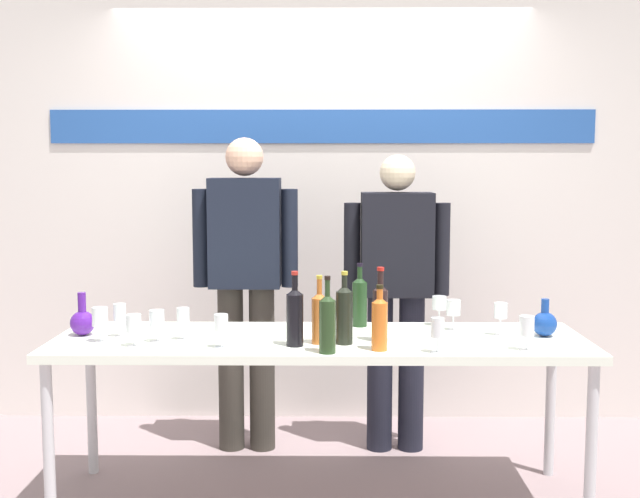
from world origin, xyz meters
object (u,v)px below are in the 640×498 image
at_px(wine_bottle_6, 360,300).
at_px(wine_glass_left_4, 134,324).
at_px(wine_bottle_1, 380,310).
at_px(wine_glass_right_0, 527,327).
at_px(wine_glass_left_3, 120,313).
at_px(presenter_left, 246,274).
at_px(wine_glass_left_0, 100,317).
at_px(wine_glass_right_2, 439,304).
at_px(wine_glass_right_4, 453,308).
at_px(wine_glass_left_2, 183,318).
at_px(decanter_blue_right, 545,323).
at_px(wine_glass_left_1, 157,319).
at_px(wine_glass_right_3, 501,311).
at_px(decanter_blue_left, 82,321).
at_px(presenter_right, 396,285).
at_px(wine_bottle_5, 327,322).
at_px(wine_bottle_2, 344,313).
at_px(wine_glass_right_1, 438,329).
at_px(wine_bottle_4, 380,321).
at_px(wine_bottle_0, 295,315).
at_px(wine_bottle_3, 319,316).
at_px(wine_glass_left_5, 221,324).

height_order(wine_bottle_6, wine_glass_left_4, wine_bottle_6).
bearing_deg(wine_bottle_1, wine_glass_left_4, -173.87).
bearing_deg(wine_glass_right_0, wine_glass_left_3, 172.18).
height_order(presenter_left, wine_glass_left_0, presenter_left).
distance_m(wine_glass_left_4, wine_glass_right_2, 1.48).
relative_size(presenter_left, wine_glass_right_4, 11.63).
relative_size(wine_bottle_6, wine_glass_left_2, 2.12).
bearing_deg(decanter_blue_right, wine_glass_left_1, -175.62).
relative_size(wine_glass_left_2, wine_glass_right_3, 0.96).
distance_m(decanter_blue_left, presenter_left, 0.95).
bearing_deg(wine_glass_right_2, presenter_right, 114.36).
xyz_separation_m(wine_glass_left_4, wine_glass_right_4, (1.46, 0.36, 0.01)).
bearing_deg(wine_bottle_6, presenter_right, 62.20).
xyz_separation_m(wine_bottle_5, wine_bottle_6, (0.16, 0.56, -0.00)).
height_order(wine_bottle_2, wine_glass_left_4, wine_bottle_2).
bearing_deg(wine_glass_left_0, wine_bottle_6, 17.02).
bearing_deg(wine_bottle_2, wine_glass_left_0, 178.81).
bearing_deg(wine_bottle_2, wine_glass_right_1, -22.80).
distance_m(wine_bottle_2, wine_glass_right_4, 0.61).
bearing_deg(wine_bottle_4, wine_glass_right_2, 57.71).
relative_size(wine_glass_left_3, wine_glass_right_2, 1.05).
relative_size(wine_glass_left_2, wine_glass_right_1, 0.98).
height_order(wine_bottle_0, wine_bottle_3, wine_bottle_0).
bearing_deg(wine_glass_left_4, wine_glass_right_4, 13.83).
distance_m(wine_bottle_3, wine_glass_left_1, 0.73).
distance_m(wine_bottle_4, wine_glass_right_3, 0.66).
bearing_deg(wine_bottle_5, wine_glass_left_4, 172.51).
xyz_separation_m(wine_bottle_4, wine_glass_left_0, (-1.25, 0.14, -0.01)).
relative_size(wine_glass_left_4, wine_glass_right_1, 0.94).
bearing_deg(wine_bottle_5, wine_bottle_2, 66.52).
xyz_separation_m(decanter_blue_left, wine_glass_left_5, (0.68, -0.24, 0.04)).
relative_size(wine_bottle_3, wine_glass_right_1, 2.04).
relative_size(wine_glass_left_2, wine_glass_left_3, 0.95).
relative_size(wine_bottle_4, wine_glass_left_5, 1.92).
bearing_deg(wine_bottle_0, decanter_blue_right, 10.16).
bearing_deg(wine_glass_right_3, wine_bottle_0, -166.70).
distance_m(decanter_blue_left, wine_glass_right_3, 1.96).
distance_m(decanter_blue_right, wine_glass_right_2, 0.52).
distance_m(wine_bottle_3, wine_glass_left_0, 0.98).
relative_size(wine_bottle_0, wine_glass_left_4, 2.33).
xyz_separation_m(decanter_blue_left, wine_bottle_2, (1.22, -0.16, 0.07)).
bearing_deg(wine_glass_right_4, wine_glass_right_3, -29.71).
distance_m(wine_bottle_0, wine_glass_right_4, 0.82).
distance_m(wine_glass_left_4, wine_glass_right_1, 1.32).
bearing_deg(wine_bottle_2, wine_glass_left_3, 172.81).
height_order(presenter_right, wine_bottle_3, presenter_right).
bearing_deg(wine_bottle_3, presenter_left, 117.28).
xyz_separation_m(decanter_blue_left, wine_bottle_5, (1.15, -0.34, 0.07)).
bearing_deg(wine_glass_right_1, presenter_right, 95.42).
bearing_deg(presenter_right, wine_bottle_1, -100.52).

